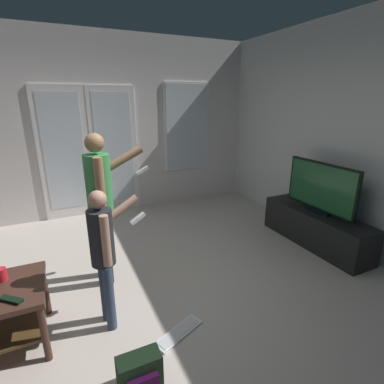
{
  "coord_description": "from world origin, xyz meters",
  "views": [
    {
      "loc": [
        -0.35,
        -2.3,
        1.81
      ],
      "look_at": [
        0.74,
        0.02,
        0.99
      ],
      "focal_mm": 27.26,
      "sensor_mm": 36.0,
      "label": 1
    }
  ],
  "objects_px": {
    "loose_keyboard": "(179,333)",
    "tv_remote_black": "(11,300)",
    "cup_near_edge": "(1,275)",
    "person_child": "(104,248)",
    "flat_screen_tv": "(321,188)",
    "person_adult": "(101,196)",
    "tv_stand": "(315,228)",
    "backpack": "(140,372)"
  },
  "relations": [
    {
      "from": "loose_keyboard",
      "to": "tv_remote_black",
      "type": "distance_m",
      "value": 1.25
    },
    {
      "from": "cup_near_edge",
      "to": "person_child",
      "type": "bearing_deg",
      "value": -16.12
    },
    {
      "from": "flat_screen_tv",
      "to": "person_child",
      "type": "relative_size",
      "value": 0.86
    },
    {
      "from": "cup_near_edge",
      "to": "flat_screen_tv",
      "type": "bearing_deg",
      "value": 1.73
    },
    {
      "from": "person_adult",
      "to": "person_child",
      "type": "height_order",
      "value": "person_adult"
    },
    {
      "from": "cup_near_edge",
      "to": "tv_remote_black",
      "type": "distance_m",
      "value": 0.32
    },
    {
      "from": "person_adult",
      "to": "cup_near_edge",
      "type": "distance_m",
      "value": 1.02
    },
    {
      "from": "person_adult",
      "to": "loose_keyboard",
      "type": "xyz_separation_m",
      "value": [
        0.37,
        -1.03,
        -0.9
      ]
    },
    {
      "from": "cup_near_edge",
      "to": "tv_stand",
      "type": "bearing_deg",
      "value": 1.67
    },
    {
      "from": "flat_screen_tv",
      "to": "backpack",
      "type": "height_order",
      "value": "flat_screen_tv"
    },
    {
      "from": "tv_stand",
      "to": "flat_screen_tv",
      "type": "xyz_separation_m",
      "value": [
        -0.0,
        0.0,
        0.55
      ]
    },
    {
      "from": "tv_stand",
      "to": "person_child",
      "type": "distance_m",
      "value": 2.73
    },
    {
      "from": "loose_keyboard",
      "to": "tv_stand",
      "type": "bearing_deg",
      "value": 17.11
    },
    {
      "from": "person_adult",
      "to": "backpack",
      "type": "relative_size",
      "value": 5.32
    },
    {
      "from": "backpack",
      "to": "tv_remote_black",
      "type": "distance_m",
      "value": 1.0
    },
    {
      "from": "person_adult",
      "to": "backpack",
      "type": "height_order",
      "value": "person_adult"
    },
    {
      "from": "person_adult",
      "to": "loose_keyboard",
      "type": "relative_size",
      "value": 3.34
    },
    {
      "from": "flat_screen_tv",
      "to": "person_adult",
      "type": "height_order",
      "value": "person_adult"
    },
    {
      "from": "person_child",
      "to": "loose_keyboard",
      "type": "distance_m",
      "value": 0.92
    },
    {
      "from": "tv_stand",
      "to": "backpack",
      "type": "relative_size",
      "value": 5.18
    },
    {
      "from": "person_adult",
      "to": "person_child",
      "type": "distance_m",
      "value": 0.7
    },
    {
      "from": "tv_stand",
      "to": "person_adult",
      "type": "height_order",
      "value": "person_adult"
    },
    {
      "from": "person_adult",
      "to": "person_child",
      "type": "bearing_deg",
      "value": -98.57
    },
    {
      "from": "flat_screen_tv",
      "to": "loose_keyboard",
      "type": "relative_size",
      "value": 2.22
    },
    {
      "from": "flat_screen_tv",
      "to": "loose_keyboard",
      "type": "distance_m",
      "value": 2.42
    },
    {
      "from": "person_adult",
      "to": "tv_stand",
      "type": "bearing_deg",
      "value": -7.82
    },
    {
      "from": "person_child",
      "to": "tv_remote_black",
      "type": "height_order",
      "value": "person_child"
    },
    {
      "from": "backpack",
      "to": "loose_keyboard",
      "type": "relative_size",
      "value": 0.63
    },
    {
      "from": "flat_screen_tv",
      "to": "loose_keyboard",
      "type": "bearing_deg",
      "value": -162.79
    },
    {
      "from": "flat_screen_tv",
      "to": "cup_near_edge",
      "type": "bearing_deg",
      "value": -178.27
    },
    {
      "from": "tv_stand",
      "to": "cup_near_edge",
      "type": "height_order",
      "value": "cup_near_edge"
    },
    {
      "from": "flat_screen_tv",
      "to": "person_adult",
      "type": "xyz_separation_m",
      "value": [
        -2.57,
        0.35,
        0.15
      ]
    },
    {
      "from": "loose_keyboard",
      "to": "cup_near_edge",
      "type": "height_order",
      "value": "cup_near_edge"
    },
    {
      "from": "person_child",
      "to": "backpack",
      "type": "height_order",
      "value": "person_child"
    },
    {
      "from": "person_adult",
      "to": "tv_remote_black",
      "type": "xyz_separation_m",
      "value": [
        -0.75,
        -0.76,
        -0.41
      ]
    },
    {
      "from": "person_adult",
      "to": "loose_keyboard",
      "type": "distance_m",
      "value": 1.42
    },
    {
      "from": "person_child",
      "to": "backpack",
      "type": "xyz_separation_m",
      "value": [
        0.07,
        -0.67,
        -0.6
      ]
    },
    {
      "from": "flat_screen_tv",
      "to": "tv_stand",
      "type": "bearing_deg",
      "value": -65.5
    },
    {
      "from": "tv_stand",
      "to": "loose_keyboard",
      "type": "distance_m",
      "value": 2.31
    },
    {
      "from": "cup_near_edge",
      "to": "tv_remote_black",
      "type": "height_order",
      "value": "cup_near_edge"
    },
    {
      "from": "person_child",
      "to": "backpack",
      "type": "bearing_deg",
      "value": -84.18
    },
    {
      "from": "backpack",
      "to": "cup_near_edge",
      "type": "xyz_separation_m",
      "value": [
        -0.8,
        0.88,
        0.43
      ]
    }
  ]
}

